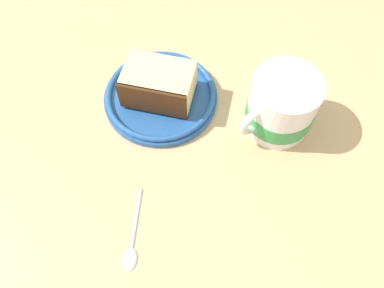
{
  "coord_description": "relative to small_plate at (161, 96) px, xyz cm",
  "views": [
    {
      "loc": [
        3.4,
        32.55,
        49.31
      ],
      "look_at": [
        -4.42,
        8.0,
        3.0
      ],
      "focal_mm": 34.95,
      "sensor_mm": 36.0,
      "label": 1
    }
  ],
  "objects": [
    {
      "name": "teaspoon",
      "position": [
        9.9,
        21.67,
        -0.62
      ],
      "size": [
        5.45,
        10.91,
        0.8
      ],
      "color": "silver",
      "rests_on": "ground_plane"
    },
    {
      "name": "cake_slice",
      "position": [
        0.14,
        0.23,
        3.05
      ],
      "size": [
        12.74,
        11.67,
        5.8
      ],
      "color": "#472814",
      "rests_on": "small_plate"
    },
    {
      "name": "tea_mug",
      "position": [
        -15.69,
        9.72,
        3.55
      ],
      "size": [
        12.54,
        10.08,
        9.68
      ],
      "color": "white",
      "rests_on": "ground_plane"
    },
    {
      "name": "small_plate",
      "position": [
        0.0,
        0.0,
        0.0
      ],
      "size": [
        18.07,
        18.07,
        1.99
      ],
      "color": "#26599E",
      "rests_on": "ground_plane"
    },
    {
      "name": "ground_plane",
      "position": [
        2.66,
        2.97,
        -2.2
      ],
      "size": [
        145.39,
        145.39,
        2.44
      ],
      "primitive_type": "cube",
      "color": "tan"
    }
  ]
}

